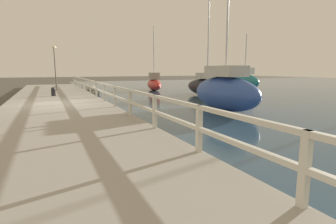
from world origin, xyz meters
The scene contains 12 objects.
ground_plane centered at (0.00, 0.00, 0.00)m, with size 120.00×120.00×0.00m, color #4C473D.
dock_walkway centered at (0.00, 0.00, 0.14)m, with size 4.66×36.00×0.27m.
railing centered at (2.23, 0.00, 0.90)m, with size 0.10×32.50×0.93m.
boulder_far_strip centered at (2.99, 9.65, 0.29)m, with size 0.78×0.70×0.59m.
boulder_upstream centered at (2.72, 6.02, 0.17)m, with size 0.47×0.42×0.35m.
boulder_mid_strip centered at (2.95, 6.53, 0.22)m, with size 0.59×0.53×0.44m.
mooring_bollard centered at (-0.08, 4.04, 0.54)m, with size 0.25×0.25×0.54m.
dock_lamp centered at (0.26, 8.61, 2.62)m, with size 0.23×0.23×3.40m.
sailboat_teal centered at (16.68, 6.14, 0.85)m, with size 1.98×4.52×5.13m.
sailboat_blue centered at (6.97, -3.77, 0.89)m, with size 1.66×4.41×7.88m.
sailboat_red centered at (8.54, 8.90, 0.64)m, with size 2.06×4.59×5.65m.
sailboat_black centered at (9.81, 2.04, 0.72)m, with size 1.19×5.56×7.45m.
Camera 1 is at (-0.40, -13.51, 1.87)m, focal length 28.00 mm.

